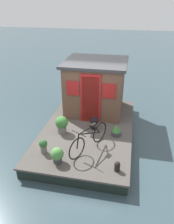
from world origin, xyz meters
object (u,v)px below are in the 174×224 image
houseboat_cabin (95,86)px  bicycle (89,139)px  potted_plant_thyme (43,145)px  charcoal_grill (94,121)px  potted_plant_sage (116,130)px  potted_plant_ivy (62,124)px  mooring_bollard (117,166)px  potted_plant_lavender (57,155)px

houseboat_cabin → bicycle: bearing=-174.0°
potted_plant_thyme → charcoal_grill: potted_plant_thyme is taller
bicycle → potted_plant_sage: (0.93, -0.73, -0.19)m
bicycle → charcoal_grill: bicycle is taller
potted_plant_thyme → potted_plant_sage: bearing=-55.9°
houseboat_cabin → potted_plant_ivy: (-1.89, 0.79, -0.69)m
charcoal_grill → houseboat_cabin: bearing=8.8°
charcoal_grill → potted_plant_sage: bearing=-107.4°
potted_plant_thyme → mooring_bollard: 2.19m
mooring_bollard → potted_plant_thyme: bearing=81.2°
houseboat_cabin → potted_plant_sage: size_ratio=6.02×
houseboat_cabin → potted_plant_thyme: size_ratio=5.21×
houseboat_cabin → potted_plant_ivy: 2.16m
bicycle → mooring_bollard: (-0.76, -0.90, -0.22)m
potted_plant_thyme → bicycle: bearing=-71.6°
potted_plant_ivy → potted_plant_thyme: potted_plant_ivy is taller
potted_plant_lavender → houseboat_cabin: bearing=-7.8°
bicycle → potted_plant_lavender: 1.06m
potted_plant_thyme → potted_plant_lavender: bearing=-121.8°
potted_plant_lavender → mooring_bollard: size_ratio=1.63×
charcoal_grill → mooring_bollard: (-1.93, -0.95, -0.15)m
potted_plant_lavender → potted_plant_thyme: bearing=58.2°
potted_plant_lavender → potted_plant_thyme: 0.62m
houseboat_cabin → potted_plant_sage: 2.14m
houseboat_cabin → mooring_bollard: size_ratio=8.08×
potted_plant_lavender → potted_plant_ivy: bearing=12.7°
potted_plant_lavender → potted_plant_sage: size_ratio=1.21×
houseboat_cabin → potted_plant_thyme: houseboat_cabin is taller
potted_plant_ivy → potted_plant_sage: bearing=-83.8°
houseboat_cabin → potted_plant_lavender: houseboat_cabin is taller
houseboat_cabin → charcoal_grill: (-1.45, -0.23, -0.71)m
potted_plant_ivy → houseboat_cabin: bearing=-22.8°
potted_plant_lavender → potted_plant_sage: (1.68, -1.46, -0.07)m
potted_plant_sage → mooring_bollard: bearing=-174.2°
potted_plant_sage → bicycle: bearing=141.9°
potted_plant_sage → charcoal_grill: bearing=72.6°
potted_plant_thyme → potted_plant_ivy: bearing=-9.5°
potted_plant_sage → charcoal_grill: 0.82m
charcoal_grill → mooring_bollard: bearing=-153.8°
charcoal_grill → potted_plant_ivy: bearing=113.2°
bicycle → potted_plant_lavender: bicycle is taller
potted_plant_lavender → charcoal_grill: potted_plant_lavender is taller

